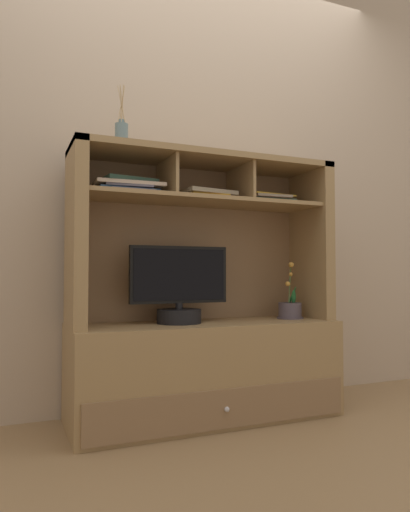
# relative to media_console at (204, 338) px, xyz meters

# --- Properties ---
(floor_plane) EXTENTS (6.00, 6.00, 0.02)m
(floor_plane) POSITION_rel_media_console_xyz_m (0.00, -0.01, -0.41)
(floor_plane) COLOR #8F704C
(floor_plane) RESTS_ON ground
(back_wall) EXTENTS (6.00, 0.02, 2.80)m
(back_wall) POSITION_rel_media_console_xyz_m (0.00, 0.26, 1.00)
(back_wall) COLOR tan
(back_wall) RESTS_ON ground
(media_console) EXTENTS (1.34, 0.51, 1.32)m
(media_console) POSITION_rel_media_console_xyz_m (0.00, 0.00, 0.00)
(media_console) COLOR #98784D
(media_console) RESTS_ON ground
(tv_monitor) EXTENTS (0.50, 0.22, 0.38)m
(tv_monitor) POSITION_rel_media_console_xyz_m (-0.14, -0.02, 0.24)
(tv_monitor) COLOR black
(tv_monitor) RESTS_ON media_console
(potted_orchid) EXTENTS (0.14, 0.14, 0.31)m
(potted_orchid) POSITION_rel_media_console_xyz_m (0.49, -0.03, 0.13)
(potted_orchid) COLOR #4D444E
(potted_orchid) RESTS_ON media_console
(magazine_stack_left) EXTENTS (0.33, 0.25, 0.07)m
(magazine_stack_left) POSITION_rel_media_console_xyz_m (-0.40, -0.00, 0.74)
(magazine_stack_left) COLOR slate
(magazine_stack_left) RESTS_ON media_console
(magazine_stack_centre) EXTENTS (0.29, 0.23, 0.05)m
(magazine_stack_centre) POSITION_rel_media_console_xyz_m (0.38, 0.01, 0.73)
(magazine_stack_centre) COLOR #AE3631
(magazine_stack_centre) RESTS_ON media_console
(magazine_stack_right) EXTENTS (0.29, 0.21, 0.04)m
(magazine_stack_right) POSITION_rel_media_console_xyz_m (0.00, -0.03, 0.72)
(magazine_stack_right) COLOR #A52F32
(magazine_stack_right) RESTS_ON media_console
(diffuser_bottle) EXTENTS (0.06, 0.06, 0.30)m
(diffuser_bottle) POSITION_rel_media_console_xyz_m (-0.44, -0.02, 0.98)
(diffuser_bottle) COLOR slate
(diffuser_bottle) RESTS_ON media_console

